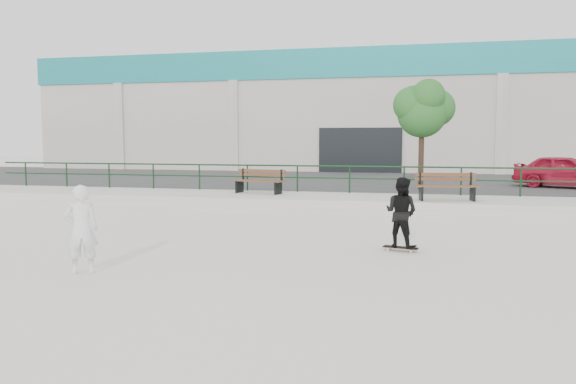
% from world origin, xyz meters
% --- Properties ---
extents(ground, '(120.00, 120.00, 0.00)m').
position_xyz_m(ground, '(0.00, 0.00, 0.00)').
color(ground, beige).
rests_on(ground, ground).
extents(ledge, '(30.00, 3.00, 0.50)m').
position_xyz_m(ledge, '(0.00, 9.50, 0.25)').
color(ledge, '#B2B0A3').
rests_on(ledge, ground).
extents(parking_strip, '(60.00, 14.00, 0.50)m').
position_xyz_m(parking_strip, '(0.00, 18.00, 0.25)').
color(parking_strip, '#323232').
rests_on(parking_strip, ground).
extents(railing, '(28.00, 0.06, 1.03)m').
position_xyz_m(railing, '(-0.00, 10.80, 1.24)').
color(railing, '#13351A').
rests_on(railing, ledge).
extents(commercial_building, '(44.20, 16.33, 8.00)m').
position_xyz_m(commercial_building, '(-0.00, 31.99, 4.58)').
color(commercial_building, silver).
rests_on(commercial_building, ground).
extents(bench_left, '(2.03, 0.96, 0.90)m').
position_xyz_m(bench_left, '(-2.26, 9.92, 0.95)').
color(bench_left, '#582F1E').
rests_on(bench_left, ledge).
extents(bench_right, '(2.06, 0.88, 0.92)m').
position_xyz_m(bench_right, '(4.42, 8.98, 0.95)').
color(bench_right, '#582F1E').
rests_on(bench_right, ledge).
extents(tree, '(2.45, 2.18, 4.35)m').
position_xyz_m(tree, '(3.63, 13.14, 3.76)').
color(tree, '#433121').
rests_on(tree, parking_strip).
extents(red_car, '(4.31, 3.01, 1.36)m').
position_xyz_m(red_car, '(9.43, 15.12, 1.18)').
color(red_car, '#AE152E').
rests_on(red_car, parking_strip).
extents(skateboard, '(0.80, 0.37, 0.09)m').
position_xyz_m(skateboard, '(3.17, 2.61, 0.07)').
color(skateboard, black).
rests_on(skateboard, ground).
extents(standing_skater, '(0.94, 0.86, 1.57)m').
position_xyz_m(standing_skater, '(3.17, 2.61, 0.88)').
color(standing_skater, black).
rests_on(standing_skater, skateboard).
extents(seated_skater, '(0.73, 0.66, 1.68)m').
position_xyz_m(seated_skater, '(-2.56, -0.93, 0.84)').
color(seated_skater, white).
rests_on(seated_skater, ground).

